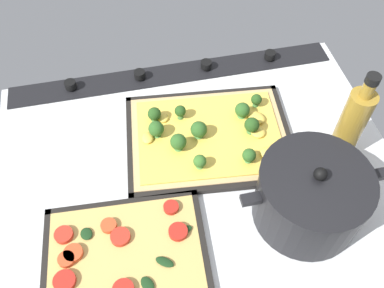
{
  "coord_description": "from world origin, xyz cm",
  "views": [
    {
      "loc": [
        11.65,
        47.75,
        74.49
      ],
      "look_at": [
        1.11,
        -1.47,
        6.93
      ],
      "focal_mm": 39.13,
      "sensor_mm": 36.0,
      "label": 1
    }
  ],
  "objects": [
    {
      "name": "ground_plane",
      "position": [
        0.0,
        0.0,
        -1.5
      ],
      "size": [
        84.76,
        65.15,
        3.0
      ],
      "primitive_type": "cube",
      "color": "silver"
    },
    {
      "name": "stove_control_panel",
      "position": [
        0.0,
        -29.07,
        0.54
      ],
      "size": [
        81.37,
        7.0,
        2.6
      ],
      "color": "black",
      "rests_on": "ground_plane"
    },
    {
      "name": "baking_tray_front",
      "position": [
        -3.94,
        -6.93,
        0.36
      ],
      "size": [
        38.89,
        31.0,
        1.3
      ],
      "color": "black",
      "rests_on": "ground_plane"
    },
    {
      "name": "broccoli_pizza",
      "position": [
        -3.93,
        -6.97,
        1.84
      ],
      "size": [
        36.26,
        28.38,
        5.49
      ],
      "color": "tan",
      "rests_on": "baking_tray_front"
    },
    {
      "name": "baking_tray_back",
      "position": [
        17.36,
        15.58,
        0.38
      ],
      "size": [
        31.37,
        23.15,
        1.3
      ],
      "color": "black",
      "rests_on": "ground_plane"
    },
    {
      "name": "veggie_pizza_back",
      "position": [
        17.84,
        15.5,
        1.14
      ],
      "size": [
        28.83,
        20.6,
        1.9
      ],
      "color": "tan",
      "rests_on": "baking_tray_back"
    },
    {
      "name": "cooking_pot",
      "position": [
        -17.88,
        14.71,
        6.54
      ],
      "size": [
        27.41,
        20.61,
        15.39
      ],
      "color": "black",
      "rests_on": "ground_plane"
    },
    {
      "name": "oil_bottle",
      "position": [
        -31.01,
        2.15,
        9.49
      ],
      "size": [
        5.31,
        5.31,
        22.71
      ],
      "color": "olive",
      "rests_on": "ground_plane"
    }
  ]
}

